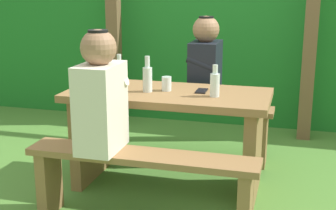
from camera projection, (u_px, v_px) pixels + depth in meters
ground_plane at (168, 186)px, 3.47m from camera, size 12.00×12.00×0.00m
hedge_backdrop at (218, 29)px, 5.12m from camera, size 6.40×0.75×1.89m
pergola_post_left at (113, 17)px, 4.73m from camera, size 0.12×0.12×2.19m
pergola_post_right at (312, 21)px, 4.24m from camera, size 0.12×0.12×2.19m
picnic_table at (168, 122)px, 3.35m from camera, size 1.40×0.64×0.71m
bench_near at (141, 174)px, 2.84m from camera, size 1.40×0.24×0.47m
bench_far at (187, 120)px, 3.94m from camera, size 1.40×0.24×0.47m
person_white_shirt at (101, 96)px, 2.79m from camera, size 0.25×0.35×0.72m
person_black_coat at (205, 65)px, 3.78m from camera, size 0.25×0.35×0.72m
drinking_glass at (167, 84)px, 3.31m from camera, size 0.07×0.07×0.10m
bottle_left at (215, 84)px, 3.13m from camera, size 0.06×0.06×0.21m
bottle_right at (147, 78)px, 3.27m from camera, size 0.07×0.07×0.25m
bottle_center at (120, 76)px, 3.28m from camera, size 0.06×0.06×0.26m
cell_phone at (202, 91)px, 3.29m from camera, size 0.07×0.14×0.01m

